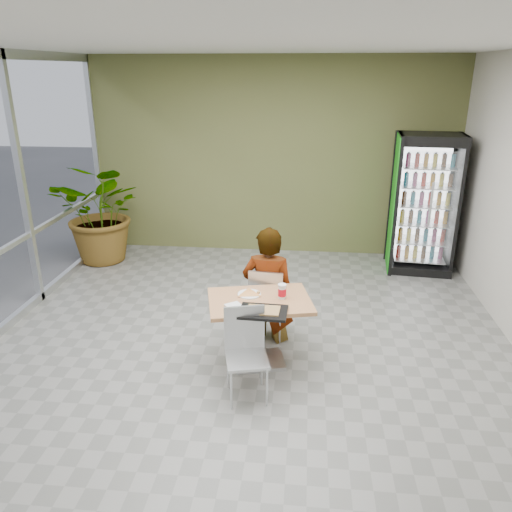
{
  "coord_description": "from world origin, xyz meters",
  "views": [
    {
      "loc": [
        0.58,
        -4.71,
        2.97
      ],
      "look_at": [
        0.04,
        0.52,
        1.0
      ],
      "focal_mm": 35.0,
      "sensor_mm": 36.0,
      "label": 1
    }
  ],
  "objects_px": {
    "chair_far": "(267,299)",
    "soda_cup": "(282,291)",
    "chair_near": "(246,345)",
    "beverage_fridge": "(424,204)",
    "dining_table": "(260,318)",
    "potted_plant": "(104,212)",
    "seated_woman": "(268,296)",
    "cafeteria_tray": "(263,312)"
  },
  "relations": [
    {
      "from": "dining_table",
      "to": "chair_near",
      "type": "relative_size",
      "value": 1.34
    },
    {
      "from": "seated_woman",
      "to": "beverage_fridge",
      "type": "relative_size",
      "value": 0.79
    },
    {
      "from": "seated_woman",
      "to": "chair_far",
      "type": "bearing_deg",
      "value": 82.7
    },
    {
      "from": "chair_near",
      "to": "chair_far",
      "type": "bearing_deg",
      "value": 69.61
    },
    {
      "from": "chair_far",
      "to": "cafeteria_tray",
      "type": "relative_size",
      "value": 1.89
    },
    {
      "from": "chair_near",
      "to": "beverage_fridge",
      "type": "relative_size",
      "value": 0.42
    },
    {
      "from": "chair_far",
      "to": "potted_plant",
      "type": "height_order",
      "value": "potted_plant"
    },
    {
      "from": "potted_plant",
      "to": "chair_far",
      "type": "bearing_deg",
      "value": -39.07
    },
    {
      "from": "beverage_fridge",
      "to": "dining_table",
      "type": "bearing_deg",
      "value": -121.45
    },
    {
      "from": "seated_woman",
      "to": "potted_plant",
      "type": "xyz_separation_m",
      "value": [
        -2.83,
        2.25,
        0.29
      ]
    },
    {
      "from": "beverage_fridge",
      "to": "chair_near",
      "type": "bearing_deg",
      "value": -118.04
    },
    {
      "from": "chair_far",
      "to": "soda_cup",
      "type": "distance_m",
      "value": 0.59
    },
    {
      "from": "dining_table",
      "to": "beverage_fridge",
      "type": "distance_m",
      "value": 3.74
    },
    {
      "from": "chair_far",
      "to": "beverage_fridge",
      "type": "relative_size",
      "value": 0.42
    },
    {
      "from": "seated_woman",
      "to": "potted_plant",
      "type": "height_order",
      "value": "potted_plant"
    },
    {
      "from": "chair_near",
      "to": "seated_woman",
      "type": "xyz_separation_m",
      "value": [
        0.13,
        1.09,
        0.01
      ]
    },
    {
      "from": "chair_far",
      "to": "seated_woman",
      "type": "xyz_separation_m",
      "value": [
        0.01,
        0.04,
        0.01
      ]
    },
    {
      "from": "chair_far",
      "to": "seated_woman",
      "type": "distance_m",
      "value": 0.04
    },
    {
      "from": "dining_table",
      "to": "chair_near",
      "type": "height_order",
      "value": "chair_near"
    },
    {
      "from": "soda_cup",
      "to": "beverage_fridge",
      "type": "distance_m",
      "value": 3.53
    },
    {
      "from": "chair_far",
      "to": "soda_cup",
      "type": "height_order",
      "value": "soda_cup"
    },
    {
      "from": "soda_cup",
      "to": "chair_near",
      "type": "bearing_deg",
      "value": -118.24
    },
    {
      "from": "chair_near",
      "to": "soda_cup",
      "type": "xyz_separation_m",
      "value": [
        0.31,
        0.58,
        0.31
      ]
    },
    {
      "from": "dining_table",
      "to": "potted_plant",
      "type": "xyz_separation_m",
      "value": [
        -2.79,
        2.81,
        0.28
      ]
    },
    {
      "from": "seated_woman",
      "to": "potted_plant",
      "type": "relative_size",
      "value": 1.01
    },
    {
      "from": "seated_woman",
      "to": "beverage_fridge",
      "type": "bearing_deg",
      "value": -126.11
    },
    {
      "from": "seated_woman",
      "to": "beverage_fridge",
      "type": "xyz_separation_m",
      "value": [
        2.18,
        2.39,
        0.52
      ]
    },
    {
      "from": "dining_table",
      "to": "potted_plant",
      "type": "bearing_deg",
      "value": 134.75
    },
    {
      "from": "dining_table",
      "to": "seated_woman",
      "type": "bearing_deg",
      "value": 85.57
    },
    {
      "from": "beverage_fridge",
      "to": "soda_cup",
      "type": "bearing_deg",
      "value": -119.04
    },
    {
      "from": "potted_plant",
      "to": "dining_table",
      "type": "bearing_deg",
      "value": -45.25
    },
    {
      "from": "chair_near",
      "to": "potted_plant",
      "type": "xyz_separation_m",
      "value": [
        -2.7,
        3.34,
        0.31
      ]
    },
    {
      "from": "seated_woman",
      "to": "cafeteria_tray",
      "type": "relative_size",
      "value": 3.56
    },
    {
      "from": "chair_near",
      "to": "beverage_fridge",
      "type": "height_order",
      "value": "beverage_fridge"
    },
    {
      "from": "soda_cup",
      "to": "beverage_fridge",
      "type": "bearing_deg",
      "value": 55.43
    },
    {
      "from": "seated_woman",
      "to": "cafeteria_tray",
      "type": "bearing_deg",
      "value": 97.6
    },
    {
      "from": "dining_table",
      "to": "potted_plant",
      "type": "relative_size",
      "value": 0.72
    },
    {
      "from": "chair_far",
      "to": "dining_table",
      "type": "bearing_deg",
      "value": 92.58
    },
    {
      "from": "beverage_fridge",
      "to": "potted_plant",
      "type": "bearing_deg",
      "value": -172.8
    },
    {
      "from": "cafeteria_tray",
      "to": "beverage_fridge",
      "type": "relative_size",
      "value": 0.22
    },
    {
      "from": "chair_far",
      "to": "soda_cup",
      "type": "xyz_separation_m",
      "value": [
        0.19,
        -0.47,
        0.31
      ]
    },
    {
      "from": "dining_table",
      "to": "soda_cup",
      "type": "distance_m",
      "value": 0.37
    }
  ]
}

